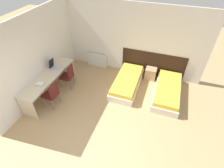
# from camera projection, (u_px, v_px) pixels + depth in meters

# --- Properties ---
(ground_plane) EXTENTS (20.00, 20.00, 0.00)m
(ground_plane) POSITION_uv_depth(u_px,v_px,m) (86.00, 147.00, 4.62)
(ground_plane) COLOR tan
(wall_back) EXTENTS (5.73, 0.05, 2.70)m
(wall_back) POSITION_uv_depth(u_px,v_px,m) (127.00, 40.00, 6.45)
(wall_back) COLOR silver
(wall_back) RESTS_ON ground_plane
(wall_left) EXTENTS (0.05, 4.73, 2.70)m
(wall_left) POSITION_uv_depth(u_px,v_px,m) (41.00, 53.00, 5.69)
(wall_left) COLOR silver
(wall_left) RESTS_ON ground_plane
(headboard_panel) EXTENTS (2.39, 0.03, 1.02)m
(headboard_panel) POSITION_uv_depth(u_px,v_px,m) (153.00, 64.00, 6.70)
(headboard_panel) COLOR black
(headboard_panel) RESTS_ON ground_plane
(bed_near_window) EXTENTS (0.85, 1.93, 0.40)m
(bed_near_window) POSITION_uv_depth(u_px,v_px,m) (127.00, 82.00, 6.36)
(bed_near_window) COLOR beige
(bed_near_window) RESTS_ON ground_plane
(bed_near_door) EXTENTS (0.85, 1.93, 0.40)m
(bed_near_door) POSITION_uv_depth(u_px,v_px,m) (167.00, 91.00, 6.00)
(bed_near_door) COLOR beige
(bed_near_door) RESTS_ON ground_plane
(nightstand) EXTENTS (0.41, 0.35, 0.44)m
(nightstand) POSITION_uv_depth(u_px,v_px,m) (151.00, 73.00, 6.73)
(nightstand) COLOR tan
(nightstand) RESTS_ON ground_plane
(radiator) EXTENTS (0.83, 0.12, 0.55)m
(radiator) POSITION_uv_depth(u_px,v_px,m) (97.00, 60.00, 7.37)
(radiator) COLOR silver
(radiator) RESTS_ON ground_plane
(desk) EXTENTS (0.60, 2.35, 0.75)m
(desk) POSITION_uv_depth(u_px,v_px,m) (49.00, 79.00, 5.85)
(desk) COLOR beige
(desk) RESTS_ON ground_plane
(chair_near_laptop) EXTENTS (0.44, 0.44, 0.91)m
(chair_near_laptop) POSITION_uv_depth(u_px,v_px,m) (68.00, 75.00, 6.16)
(chair_near_laptop) COLOR #511919
(chair_near_laptop) RESTS_ON ground_plane
(chair_near_notebook) EXTENTS (0.45, 0.45, 0.91)m
(chair_near_notebook) POSITION_uv_depth(u_px,v_px,m) (52.00, 94.00, 5.44)
(chair_near_notebook) COLOR #511919
(chair_near_notebook) RESTS_ON ground_plane
(laptop) EXTENTS (0.35, 0.25, 0.35)m
(laptop) POSITION_uv_depth(u_px,v_px,m) (54.00, 66.00, 6.04)
(laptop) COLOR silver
(laptop) RESTS_ON desk
(open_notebook) EXTENTS (0.29, 0.24, 0.02)m
(open_notebook) POSITION_uv_depth(u_px,v_px,m) (40.00, 84.00, 5.42)
(open_notebook) COLOR #236B3D
(open_notebook) RESTS_ON desk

